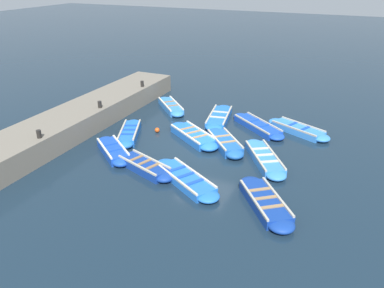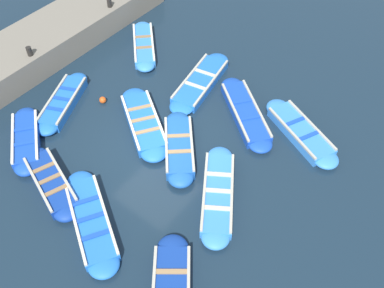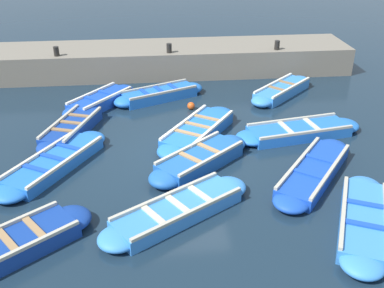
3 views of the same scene
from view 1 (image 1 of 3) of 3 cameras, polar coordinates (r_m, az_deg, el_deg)
ground_plane at (r=17.60m, az=2.18°, el=-0.40°), size 120.00×120.00×0.00m
boat_outer_left at (r=22.32m, az=-3.28°, el=5.73°), size 2.90×2.94×0.40m
boat_stern_in at (r=18.86m, az=-9.48°, el=1.66°), size 2.07×3.37×0.41m
boat_drifting at (r=17.61m, az=5.00°, el=0.21°), size 2.79×3.04×0.44m
boat_inner_gap at (r=16.49m, az=10.96°, el=-2.14°), size 2.76×3.64×0.38m
boat_tucked at (r=13.52m, az=11.06°, el=-8.70°), size 2.85×3.34×0.41m
boat_end_of_row at (r=20.74m, az=4.17°, el=4.09°), size 1.60×4.00×0.37m
boat_outer_right at (r=15.63m, az=-7.29°, el=-3.39°), size 3.32×1.81×0.42m
boat_bow_out at (r=14.66m, az=-1.05°, el=-5.35°), size 3.75×2.73×0.37m
boat_alongside at (r=19.82m, az=9.95°, el=2.75°), size 3.56×3.04×0.37m
boat_centre at (r=17.16m, az=-11.95°, el=-0.99°), size 2.95×2.55×0.43m
boat_far_corner at (r=18.31m, az=0.15°, el=1.28°), size 3.58×2.85×0.41m
boat_mid_row at (r=19.80m, az=15.83°, el=2.14°), size 3.58×2.27×0.38m
quay_wall at (r=20.78m, az=-15.71°, el=4.34°), size 2.55×14.45×1.06m
bollard_north at (r=23.24m, az=-7.61°, el=9.09°), size 0.20×0.20×0.35m
bollard_mid_north at (r=19.99m, az=-13.88°, el=5.88°), size 0.20×0.20×0.35m
bollard_mid_south at (r=17.15m, az=-22.29°, el=1.42°), size 0.20×0.20×0.35m
buoy_orange_near at (r=19.17m, az=-5.33°, el=2.13°), size 0.25×0.25×0.25m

